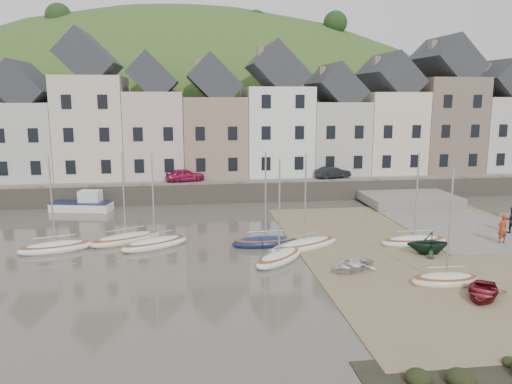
{
  "coord_description": "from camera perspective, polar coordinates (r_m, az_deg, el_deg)",
  "views": [
    {
      "loc": [
        -4.69,
        -28.36,
        9.63
      ],
      "look_at": [
        0.0,
        6.0,
        3.0
      ],
      "focal_mm": 35.37,
      "sensor_mm": 36.0,
      "label": 1
    }
  ],
  "objects": [
    {
      "name": "ground",
      "position": [
        30.31,
        1.55,
        -7.7
      ],
      "size": [
        160.0,
        160.0,
        0.0
      ],
      "primitive_type": "plane",
      "color": "#464037",
      "rests_on": "ground"
    },
    {
      "name": "quay_land",
      "position": [
        61.19,
        -3.3,
        2.46
      ],
      "size": [
        90.0,
        30.0,
        1.5
      ],
      "primitive_type": "cube",
      "color": "#355120",
      "rests_on": "ground"
    },
    {
      "name": "quay_street",
      "position": [
        49.74,
        -2.26,
        1.47
      ],
      "size": [
        70.0,
        7.0,
        0.1
      ],
      "primitive_type": "cube",
      "color": "slate",
      "rests_on": "quay_land"
    },
    {
      "name": "seawall",
      "position": [
        46.43,
        -1.84,
        -0.02
      ],
      "size": [
        70.0,
        1.2,
        1.8
      ],
      "primitive_type": "cube",
      "color": "slate",
      "rests_on": "ground"
    },
    {
      "name": "beach",
      "position": [
        33.8,
        20.4,
        -6.38
      ],
      "size": [
        18.0,
        26.0,
        0.06
      ],
      "primitive_type": "cube",
      "color": "#7C6B4B",
      "rests_on": "ground"
    },
    {
      "name": "slipway",
      "position": [
        42.44,
        20.14,
        -2.88
      ],
      "size": [
        8.0,
        18.0,
        0.12
      ],
      "primitive_type": "cube",
      "color": "slate",
      "rests_on": "ground"
    },
    {
      "name": "hillside",
      "position": [
        92.57,
        -7.66,
        -6.64
      ],
      "size": [
        134.4,
        84.0,
        84.0
      ],
      "color": "#355120",
      "rests_on": "ground"
    },
    {
      "name": "townhouse_terrace",
      "position": [
        52.8,
        -0.76,
        8.32
      ],
      "size": [
        61.05,
        8.0,
        13.93
      ],
      "color": "silver",
      "rests_on": "quay_land"
    },
    {
      "name": "sailboat_0",
      "position": [
        34.31,
        -21.75,
        -5.81
      ],
      "size": [
        4.7,
        2.74,
        6.32
      ],
      "color": "white",
      "rests_on": "ground"
    },
    {
      "name": "sailboat_1",
      "position": [
        33.33,
        -11.36,
        -5.72
      ],
      "size": [
        4.73,
        3.55,
        6.32
      ],
      "color": "white",
      "rests_on": "ground"
    },
    {
      "name": "sailboat_2",
      "position": [
        34.8,
        -14.51,
        -5.15
      ],
      "size": [
        4.99,
        3.66,
        6.32
      ],
      "color": "beige",
      "rests_on": "ground"
    },
    {
      "name": "sailboat_3",
      "position": [
        29.96,
        2.61,
        -7.4
      ],
      "size": [
        3.99,
        4.07,
        6.32
      ],
      "color": "white",
      "rests_on": "ground"
    },
    {
      "name": "sailboat_4",
      "position": [
        32.57,
        5.5,
        -5.95
      ],
      "size": [
        5.4,
        3.69,
        6.32
      ],
      "color": "white",
      "rests_on": "ground"
    },
    {
      "name": "sailboat_5",
      "position": [
        33.07,
        1.06,
        -5.63
      ],
      "size": [
        4.52,
        1.74,
        6.32
      ],
      "color": "#151D43",
      "rests_on": "ground"
    },
    {
      "name": "sailboat_6",
      "position": [
        34.79,
        17.43,
        -5.31
      ],
      "size": [
        4.53,
        1.64,
        6.32
      ],
      "color": "white",
      "rests_on": "ground"
    },
    {
      "name": "sailboat_7",
      "position": [
        28.26,
        20.65,
        -9.24
      ],
      "size": [
        3.69,
        1.63,
        6.32
      ],
      "color": "beige",
      "rests_on": "ground"
    },
    {
      "name": "motorboat_2",
      "position": [
        45.33,
        -18.92,
        -1.28
      ],
      "size": [
        5.31,
        2.78,
        1.7
      ],
      "color": "white",
      "rests_on": "ground"
    },
    {
      "name": "rowboat_white",
      "position": [
        28.86,
        10.72,
        -8.12
      ],
      "size": [
        3.44,
        3.12,
        0.58
      ],
      "primitive_type": "imported",
      "rotation": [
        0.0,
        0.0,
        -1.07
      ],
      "color": "silver",
      "rests_on": "beach"
    },
    {
      "name": "rowboat_green",
      "position": [
        32.83,
        18.91,
        -5.44
      ],
      "size": [
        2.81,
        2.46,
        1.42
      ],
      "primitive_type": "imported",
      "rotation": [
        0.0,
        0.0,
        -1.63
      ],
      "color": "#15311F",
      "rests_on": "beach"
    },
    {
      "name": "rowboat_red",
      "position": [
        26.99,
        24.21,
        -10.24
      ],
      "size": [
        3.5,
        3.67,
        0.62
      ],
      "primitive_type": "imported",
      "rotation": [
        0.0,
        0.0,
        -0.64
      ],
      "color": "maroon",
      "rests_on": "beach"
    },
    {
      "name": "person_red",
      "position": [
        36.77,
        26.09,
        -3.74
      ],
      "size": [
        0.77,
        0.57,
        1.93
      ],
      "primitive_type": "imported",
      "rotation": [
        0.0,
        0.0,
        3.3
      ],
      "color": "#A1341D",
      "rests_on": "slipway"
    },
    {
      "name": "person_dark",
      "position": [
        39.76,
        26.93,
        -2.82
      ],
      "size": [
        1.12,
        1.01,
        1.87
      ],
      "primitive_type": "imported",
      "rotation": [
        0.0,
        0.0,
        2.73
      ],
      "color": "black",
      "rests_on": "slipway"
    },
    {
      "name": "car_left",
      "position": [
        48.43,
        -8.01,
        1.92
      ],
      "size": [
        3.91,
        2.35,
        1.25
      ],
      "primitive_type": "imported",
      "rotation": [
        0.0,
        0.0,
        1.83
      ],
      "color": "#9C1643",
      "rests_on": "quay_street"
    },
    {
      "name": "car_right",
      "position": [
        50.48,
        8.68,
        2.22
      ],
      "size": [
        3.74,
        2.06,
        1.17
      ],
      "primitive_type": "imported",
      "rotation": [
        0.0,
        0.0,
        1.82
      ],
      "color": "black",
      "rests_on": "quay_street"
    }
  ]
}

